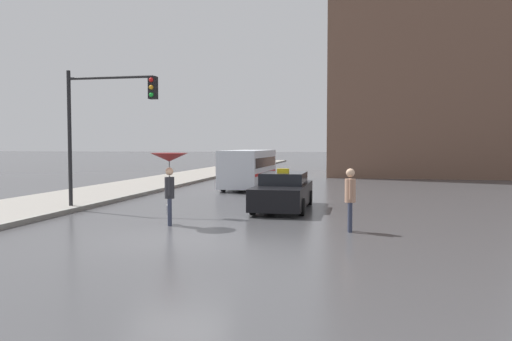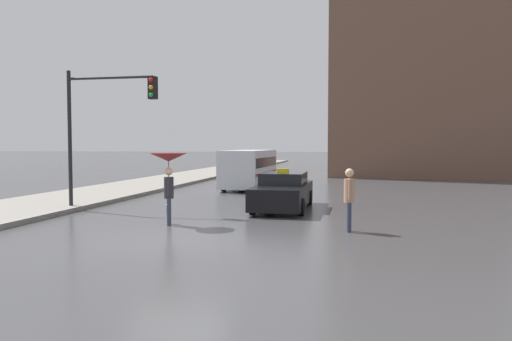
% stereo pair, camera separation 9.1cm
% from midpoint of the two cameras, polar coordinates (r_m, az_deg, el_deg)
% --- Properties ---
extents(ground_plane, '(300.00, 300.00, 0.00)m').
position_cam_midpoint_polar(ground_plane, '(13.03, -8.75, -7.82)').
color(ground_plane, '#424244').
extents(taxi, '(1.91, 4.78, 1.54)m').
position_cam_midpoint_polar(taxi, '(18.78, 3.25, -2.47)').
color(taxi, black).
rests_on(taxi, ground_plane).
extents(ambulance_van, '(2.23, 5.59, 2.12)m').
position_cam_midpoint_polar(ambulance_van, '(27.46, -0.71, 0.37)').
color(ambulance_van, silver).
rests_on(ambulance_van, ground_plane).
extents(pedestrian_with_umbrella, '(1.12, 1.12, 2.18)m').
position_cam_midpoint_polar(pedestrian_with_umbrella, '(15.18, -9.79, 0.54)').
color(pedestrian_with_umbrella, '#2D3347').
rests_on(pedestrian_with_umbrella, ground_plane).
extents(pedestrian_man, '(0.32, 0.45, 1.77)m').
position_cam_midpoint_polar(pedestrian_man, '(14.13, 10.79, -2.68)').
color(pedestrian_man, '#2D3347').
rests_on(pedestrian_man, ground_plane).
extents(traffic_light, '(3.50, 0.38, 5.15)m').
position_cam_midpoint_polar(traffic_light, '(19.01, -16.73, 6.36)').
color(traffic_light, black).
rests_on(traffic_light, ground_plane).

